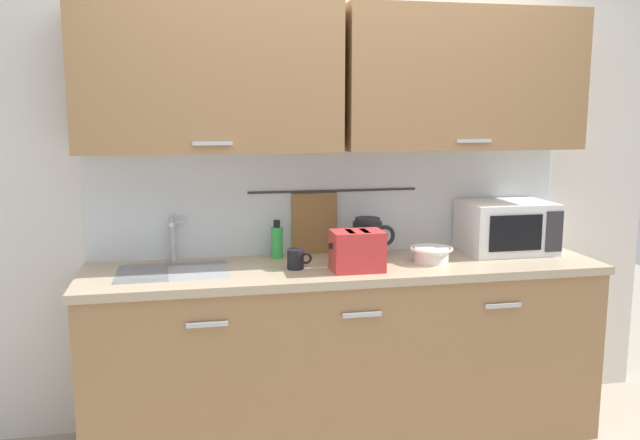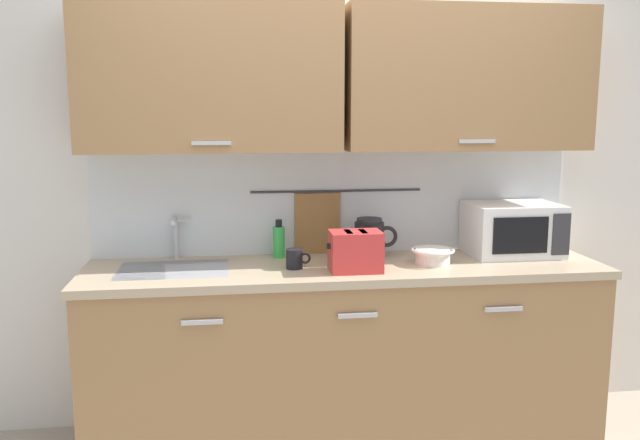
{
  "view_description": "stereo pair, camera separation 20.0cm",
  "coord_description": "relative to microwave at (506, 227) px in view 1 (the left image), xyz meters",
  "views": [
    {
      "loc": [
        -0.76,
        -2.76,
        1.65
      ],
      "look_at": [
        -0.12,
        0.33,
        1.12
      ],
      "focal_mm": 36.94,
      "sensor_mm": 36.0,
      "label": 1
    },
    {
      "loc": [
        -0.56,
        -2.8,
        1.65
      ],
      "look_at": [
        -0.12,
        0.33,
        1.12
      ],
      "focal_mm": 36.94,
      "sensor_mm": 36.0,
      "label": 2
    }
  ],
  "objects": [
    {
      "name": "counter_unit",
      "position": [
        -0.91,
        -0.11,
        -0.58
      ],
      "size": [
        2.53,
        0.64,
        0.9
      ],
      "color": "#997047",
      "rests_on": "ground"
    },
    {
      "name": "back_wall_assembly",
      "position": [
        -0.9,
        0.12,
        0.49
      ],
      "size": [
        3.7,
        0.41,
        2.5
      ],
      "color": "silver",
      "rests_on": "ground"
    },
    {
      "name": "sink_faucet",
      "position": [
        -1.73,
        0.12,
        0.01
      ],
      "size": [
        0.09,
        0.17,
        0.22
      ],
      "color": "#B2B5BA",
      "rests_on": "counter_unit"
    },
    {
      "name": "microwave",
      "position": [
        0.0,
        0.0,
        0.0
      ],
      "size": [
        0.46,
        0.35,
        0.27
      ],
      "color": "white",
      "rests_on": "counter_unit"
    },
    {
      "name": "electric_kettle",
      "position": [
        -0.76,
        0.01,
        -0.03
      ],
      "size": [
        0.23,
        0.16,
        0.21
      ],
      "color": "black",
      "rests_on": "counter_unit"
    },
    {
      "name": "dish_soap_bottle",
      "position": [
        -1.22,
        0.1,
        -0.05
      ],
      "size": [
        0.06,
        0.06,
        0.2
      ],
      "color": "green",
      "rests_on": "counter_unit"
    },
    {
      "name": "mug_near_sink",
      "position": [
        -1.16,
        -0.15,
        -0.09
      ],
      "size": [
        0.12,
        0.08,
        0.09
      ],
      "color": "black",
      "rests_on": "counter_unit"
    },
    {
      "name": "mixing_bowl",
      "position": [
        -0.48,
        -0.15,
        -0.09
      ],
      "size": [
        0.21,
        0.21,
        0.08
      ],
      "color": "silver",
      "rests_on": "counter_unit"
    },
    {
      "name": "toaster",
      "position": [
        -0.88,
        -0.24,
        -0.04
      ],
      "size": [
        0.26,
        0.17,
        0.19
      ],
      "color": "red",
      "rests_on": "counter_unit"
    }
  ]
}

